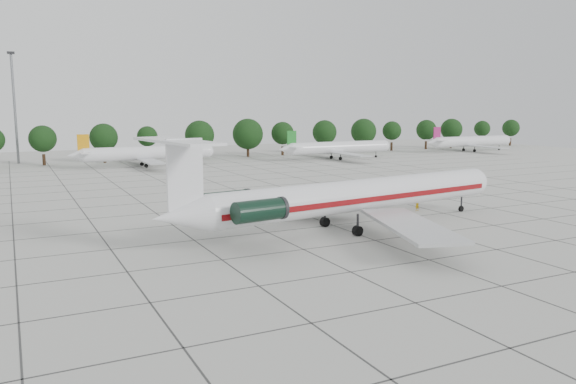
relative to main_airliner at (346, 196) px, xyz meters
name	(u,v)px	position (x,y,z in m)	size (l,w,h in m)	color
ground	(333,225)	(0.15, 2.74, -3.67)	(260.00, 260.00, 0.00)	#BBBAB3
apron_joints	(276,205)	(0.15, 17.74, -3.66)	(170.00, 170.00, 0.02)	#383838
main_airliner	(346,196)	(0.00, 0.00, 0.00)	(44.14, 34.51, 10.39)	silver
ground_crew	(417,205)	(14.22, 5.53, -2.88)	(0.57, 0.38, 1.57)	#D29C0C
bg_airliner_c	(147,153)	(-4.39, 74.62, -0.76)	(28.24, 27.20, 7.40)	silver
bg_airliner_d	(339,148)	(42.58, 70.60, -0.76)	(28.24, 27.20, 7.40)	silver
bg_airliner_e	(471,142)	(91.23, 74.87, -0.76)	(28.24, 27.20, 7.40)	silver
tree_line	(104,137)	(-11.53, 87.74, 2.31)	(249.86, 8.44, 10.22)	#332114
floodlight_mast	(14,102)	(-29.85, 94.74, 10.61)	(1.60, 1.60, 25.45)	slate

